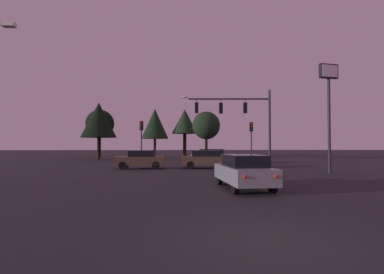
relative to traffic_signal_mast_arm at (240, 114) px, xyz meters
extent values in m
plane|color=black|center=(-3.52, 5.15, -4.58)|extent=(168.00, 168.00, 0.00)
cylinder|color=#232326|center=(2.48, -0.13, -1.28)|extent=(0.20, 0.20, 6.61)
cylinder|color=#232326|center=(-0.96, 0.04, 1.28)|extent=(6.88, 0.48, 0.14)
ellipsoid|color=#F4EACC|center=(-4.70, 0.22, 1.43)|extent=(0.56, 0.28, 0.16)
cylinder|color=#232326|center=(0.42, -0.03, 1.12)|extent=(0.05, 0.05, 0.31)
cube|color=black|center=(0.42, -0.03, 0.52)|extent=(0.31, 0.25, 0.90)
sphere|color=red|center=(0.43, 0.11, 0.80)|extent=(0.18, 0.18, 0.18)
sphere|color=#56380C|center=(0.43, 0.11, 0.52)|extent=(0.18, 0.18, 0.18)
sphere|color=#0C4219|center=(0.43, 0.11, 0.24)|extent=(0.18, 0.18, 0.18)
cylinder|color=#232326|center=(-1.64, 0.07, 1.11)|extent=(0.05, 0.05, 0.34)
cube|color=black|center=(-1.64, 0.07, 0.49)|extent=(0.31, 0.25, 0.90)
sphere|color=red|center=(-1.64, 0.21, 0.77)|extent=(0.18, 0.18, 0.18)
sphere|color=#56380C|center=(-1.64, 0.21, 0.49)|extent=(0.18, 0.18, 0.18)
sphere|color=#0C4219|center=(-1.64, 0.21, 0.21)|extent=(0.18, 0.18, 0.18)
cylinder|color=#232326|center=(-3.71, 0.17, 1.13)|extent=(0.05, 0.05, 0.30)
cube|color=black|center=(-3.71, 0.17, 0.53)|extent=(0.31, 0.25, 0.90)
sphere|color=red|center=(-3.70, 0.31, 0.81)|extent=(0.18, 0.18, 0.18)
sphere|color=#56380C|center=(-3.70, 0.31, 0.53)|extent=(0.18, 0.18, 0.18)
sphere|color=#0C4219|center=(-3.70, 0.31, 0.25)|extent=(0.18, 0.18, 0.18)
cylinder|color=#232326|center=(1.97, 4.24, -2.93)|extent=(0.12, 0.12, 3.30)
cube|color=black|center=(1.97, 4.24, -0.84)|extent=(0.30, 0.25, 0.90)
sphere|color=red|center=(1.98, 4.10, -0.56)|extent=(0.18, 0.18, 0.18)
sphere|color=#56380C|center=(1.98, 4.10, -0.84)|extent=(0.18, 0.18, 0.18)
sphere|color=#0C4219|center=(1.98, 4.10, -1.12)|extent=(0.18, 0.18, 0.18)
cylinder|color=#232326|center=(-8.85, 4.32, -2.90)|extent=(0.12, 0.12, 3.38)
cube|color=black|center=(-8.85, 4.32, -0.76)|extent=(0.35, 0.31, 0.90)
sphere|color=red|center=(-8.89, 4.18, -0.48)|extent=(0.18, 0.18, 0.18)
sphere|color=#56380C|center=(-8.89, 4.18, -0.76)|extent=(0.18, 0.18, 0.18)
sphere|color=#0C4219|center=(-8.89, 4.18, -1.04)|extent=(0.18, 0.18, 0.18)
cube|color=gray|center=(-2.36, -11.96, -3.92)|extent=(2.09, 4.58, 0.68)
cube|color=black|center=(-2.35, -12.11, -3.32)|extent=(1.69, 2.52, 0.52)
cylinder|color=black|center=(-3.25, -10.55, -4.26)|extent=(0.25, 0.65, 0.64)
cylinder|color=black|center=(-1.69, -10.43, -4.26)|extent=(0.25, 0.65, 0.64)
cylinder|color=black|center=(-3.02, -13.49, -4.26)|extent=(0.25, 0.65, 0.64)
cylinder|color=black|center=(-1.47, -13.37, -4.26)|extent=(0.25, 0.65, 0.64)
sphere|color=red|center=(-2.80, -14.24, -3.82)|extent=(0.14, 0.14, 0.14)
sphere|color=red|center=(-1.58, -14.15, -3.82)|extent=(0.14, 0.14, 0.14)
cube|color=#473828|center=(-8.38, -0.31, -3.92)|extent=(3.98, 1.92, 0.68)
cube|color=black|center=(-8.23, -0.31, -3.32)|extent=(2.16, 1.62, 0.52)
cylinder|color=black|center=(-9.67, -1.16, -4.26)|extent=(0.64, 0.21, 0.64)
cylinder|color=black|center=(-9.70, 0.47, -4.26)|extent=(0.64, 0.21, 0.64)
cylinder|color=black|center=(-7.06, -1.10, -4.26)|extent=(0.64, 0.21, 0.64)
cylinder|color=black|center=(-7.10, 0.53, -4.26)|extent=(0.64, 0.21, 0.64)
sphere|color=red|center=(-6.39, -0.91, -3.82)|extent=(0.14, 0.14, 0.14)
sphere|color=red|center=(-6.41, 0.37, -3.82)|extent=(0.14, 0.14, 0.14)
cube|color=#473828|center=(-2.76, -0.16, -3.92)|extent=(4.50, 2.05, 0.68)
cube|color=black|center=(-2.91, -0.15, -3.32)|extent=(2.47, 1.67, 0.52)
cylinder|color=black|center=(-1.26, 0.53, -4.26)|extent=(0.65, 0.24, 0.64)
cylinder|color=black|center=(-1.36, -1.04, -4.26)|extent=(0.65, 0.24, 0.64)
cylinder|color=black|center=(-4.16, 0.71, -4.26)|extent=(0.65, 0.24, 0.64)
cylinder|color=black|center=(-4.26, -0.85, -4.26)|extent=(0.65, 0.24, 0.64)
sphere|color=red|center=(-4.93, 0.60, -3.82)|extent=(0.14, 0.14, 0.14)
sphere|color=red|center=(-5.01, -0.64, -3.82)|extent=(0.14, 0.14, 0.14)
cube|color=gray|center=(-1.53, 6.37, -3.92)|extent=(4.86, 2.85, 0.68)
cube|color=black|center=(-1.68, 6.41, -3.32)|extent=(2.76, 2.10, 0.52)
cylinder|color=black|center=(0.12, 6.79, -4.26)|extent=(0.67, 0.35, 0.64)
cylinder|color=black|center=(-0.27, 5.23, -4.26)|extent=(0.67, 0.35, 0.64)
cylinder|color=black|center=(-2.80, 7.51, -4.26)|extent=(0.67, 0.35, 0.64)
cylinder|color=black|center=(-3.18, 5.95, -4.26)|extent=(0.67, 0.35, 0.64)
sphere|color=red|center=(-3.60, 7.54, -3.82)|extent=(0.14, 0.14, 0.14)
sphere|color=red|center=(-3.90, 6.31, -3.82)|extent=(0.14, 0.14, 0.14)
cube|color=#F4EACC|center=(-13.45, -10.65, 3.17)|extent=(0.60, 0.36, 0.20)
cylinder|color=#232326|center=(5.18, -4.98, -1.29)|extent=(0.20, 0.20, 6.59)
cube|color=black|center=(5.18, -4.98, 2.50)|extent=(1.42, 0.51, 1.00)
cube|color=white|center=(5.20, -5.12, 2.50)|extent=(1.21, 0.25, 0.84)
cylinder|color=black|center=(-17.85, 24.14, -2.69)|extent=(0.36, 0.36, 3.79)
sphere|color=black|center=(-17.85, 24.14, 0.79)|extent=(4.52, 4.52, 4.52)
cylinder|color=black|center=(-8.95, 23.14, -3.12)|extent=(0.41, 0.41, 2.93)
cone|color=black|center=(-8.95, 23.14, 0.74)|extent=(4.33, 4.33, 4.79)
cylinder|color=black|center=(-4.31, 17.68, -2.80)|extent=(0.48, 0.48, 3.56)
cone|color=black|center=(-4.31, 17.68, 0.71)|extent=(3.69, 3.69, 3.48)
cylinder|color=black|center=(-15.79, 15.32, -3.12)|extent=(0.35, 0.35, 2.93)
cone|color=black|center=(-15.79, 15.32, 0.68)|extent=(4.69, 4.69, 4.67)
cylinder|color=black|center=(-1.67, 13.08, -2.99)|extent=(0.34, 0.34, 3.18)
sphere|color=black|center=(-1.67, 13.08, -0.15)|extent=(3.56, 3.56, 3.56)
camera|label=1|loc=(-5.32, -25.58, -2.62)|focal=28.52mm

